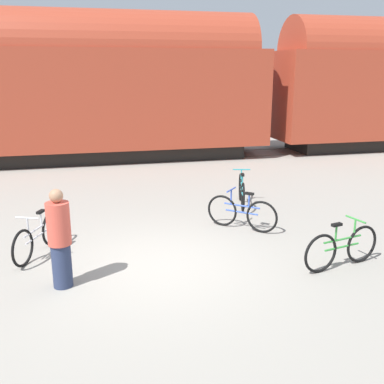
{
  "coord_description": "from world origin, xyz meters",
  "views": [
    {
      "loc": [
        -1.12,
        -7.52,
        3.47
      ],
      "look_at": [
        0.84,
        0.86,
        1.1
      ],
      "focal_mm": 42.0,
      "sensor_mm": 36.0,
      "label": 1
    }
  ],
  "objects_px": {
    "bicycle_blue": "(242,213)",
    "person_in_red": "(60,239)",
    "bicycle_teal": "(242,191)",
    "bicycle_silver": "(38,237)",
    "freight_train": "(114,83)",
    "bicycle_green": "(342,248)"
  },
  "relations": [
    {
      "from": "bicycle_blue",
      "to": "person_in_red",
      "type": "bearing_deg",
      "value": -152.9
    },
    {
      "from": "person_in_red",
      "to": "bicycle_green",
      "type": "bearing_deg",
      "value": -135.91
    },
    {
      "from": "bicycle_blue",
      "to": "bicycle_teal",
      "type": "distance_m",
      "value": 1.82
    },
    {
      "from": "bicycle_silver",
      "to": "person_in_red",
      "type": "xyz_separation_m",
      "value": [
        0.51,
        -1.46,
        0.46
      ]
    },
    {
      "from": "bicycle_silver",
      "to": "bicycle_green",
      "type": "relative_size",
      "value": 0.97
    },
    {
      "from": "bicycle_green",
      "to": "person_in_red",
      "type": "distance_m",
      "value": 4.89
    },
    {
      "from": "bicycle_blue",
      "to": "freight_train",
      "type": "bearing_deg",
      "value": 103.52
    },
    {
      "from": "person_in_red",
      "to": "bicycle_blue",
      "type": "bearing_deg",
      "value": -104.27
    },
    {
      "from": "bicycle_silver",
      "to": "bicycle_blue",
      "type": "height_order",
      "value": "bicycle_blue"
    },
    {
      "from": "bicycle_blue",
      "to": "person_in_red",
      "type": "distance_m",
      "value": 4.26
    },
    {
      "from": "bicycle_silver",
      "to": "bicycle_teal",
      "type": "xyz_separation_m",
      "value": [
        4.88,
        2.19,
        0.02
      ]
    },
    {
      "from": "bicycle_teal",
      "to": "person_in_red",
      "type": "distance_m",
      "value": 5.71
    },
    {
      "from": "bicycle_silver",
      "to": "bicycle_green",
      "type": "xyz_separation_m",
      "value": [
        5.36,
        -1.84,
        0.01
      ]
    },
    {
      "from": "bicycle_silver",
      "to": "bicycle_teal",
      "type": "bearing_deg",
      "value": 24.14
    },
    {
      "from": "bicycle_teal",
      "to": "bicycle_silver",
      "type": "bearing_deg",
      "value": -155.86
    },
    {
      "from": "bicycle_green",
      "to": "bicycle_silver",
      "type": "bearing_deg",
      "value": 161.05
    },
    {
      "from": "bicycle_silver",
      "to": "person_in_red",
      "type": "distance_m",
      "value": 1.61
    },
    {
      "from": "freight_train",
      "to": "bicycle_blue",
      "type": "relative_size",
      "value": 28.83
    },
    {
      "from": "bicycle_blue",
      "to": "bicycle_teal",
      "type": "relative_size",
      "value": 0.75
    },
    {
      "from": "bicycle_green",
      "to": "person_in_red",
      "type": "relative_size",
      "value": 1.0
    },
    {
      "from": "freight_train",
      "to": "bicycle_silver",
      "type": "distance_m",
      "value": 9.85
    },
    {
      "from": "freight_train",
      "to": "person_in_red",
      "type": "bearing_deg",
      "value": -98.78
    }
  ]
}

